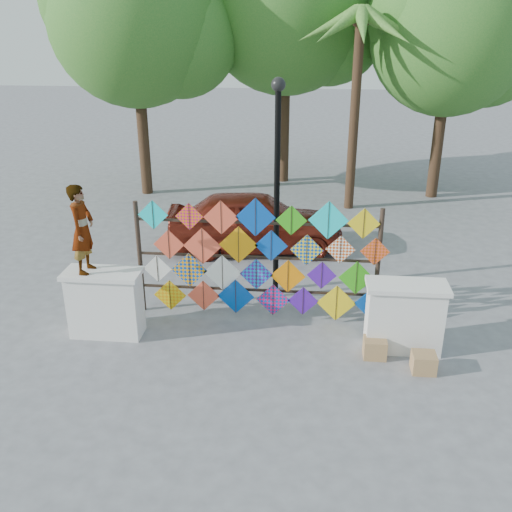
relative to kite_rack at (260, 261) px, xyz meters
name	(u,v)px	position (x,y,z in m)	size (l,w,h in m)	color
ground	(252,335)	(-0.08, -0.73, -1.21)	(80.00, 80.00, 0.00)	gray
parapet_left	(105,303)	(-2.78, -0.93, -0.56)	(1.40, 0.65, 1.28)	silver
parapet_right	(404,316)	(2.62, -0.93, -0.56)	(1.40, 0.65, 1.28)	silver
kite_rack	(260,261)	(0.00, 0.00, 0.00)	(4.92, 0.24, 2.45)	#2D2119
tree_west	(138,21)	(-4.48, 8.30, 4.17)	(5.85, 5.20, 8.01)	#41281C
tree_mid	(290,8)	(0.03, 10.30, 4.57)	(6.30, 5.60, 8.61)	#41281C
tree_east	(454,36)	(5.01, 8.80, 3.78)	(5.40, 4.80, 7.42)	#41281C
palm_tree	(360,38)	(2.12, 7.27, 3.74)	(3.62, 3.62, 5.83)	#41281C
vendor_woman	(82,229)	(-3.04, -0.93, 0.88)	(0.59, 0.38, 1.61)	#99999E
sedan	(255,221)	(-0.45, 3.57, -0.46)	(1.78, 4.42, 1.50)	maroon
lamppost	(277,169)	(0.22, 1.27, 1.48)	(0.28, 0.28, 4.46)	black
cardboard_box_near	(375,348)	(2.12, -1.25, -1.03)	(0.39, 0.35, 0.35)	#A88551
cardboard_box_far	(424,363)	(2.89, -1.62, -1.04)	(0.39, 0.36, 0.33)	#A88551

